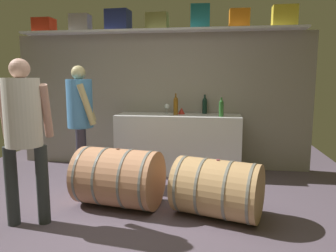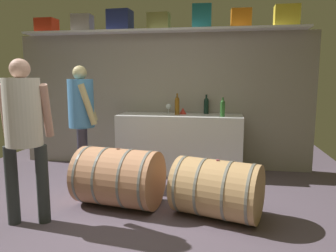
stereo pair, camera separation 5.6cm
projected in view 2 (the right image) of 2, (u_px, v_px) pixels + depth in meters
ground_plane at (133, 206)px, 3.75m from camera, size 5.95×7.88×0.02m
back_wall_panel at (161, 101)px, 5.30m from camera, size 4.75×0.10×2.15m
high_shelf_board at (159, 31)px, 4.99m from camera, size 4.37×0.40×0.03m
toolcase_red at (47, 26)px, 5.28m from camera, size 0.32×0.25×0.22m
toolcase_grey at (83, 23)px, 5.17m from camera, size 0.32×0.26×0.26m
toolcase_navy at (120, 21)px, 5.06m from camera, size 0.37×0.30×0.31m
toolcase_olive at (159, 22)px, 4.97m from camera, size 0.34×0.21×0.25m
toolcase_teal at (202, 17)px, 4.85m from camera, size 0.30×0.21×0.35m
toolcase_orange at (241, 18)px, 4.76m from camera, size 0.30×0.20×0.27m
toolcase_yellow at (287, 16)px, 4.66m from camera, size 0.35×0.23×0.30m
work_cabinet at (180, 144)px, 4.98m from camera, size 1.87×0.59×0.90m
wine_bottle_green at (223, 108)px, 4.65m from camera, size 0.07×0.07×0.28m
wine_bottle_dark at (206, 105)px, 5.04m from camera, size 0.08×0.08×0.30m
wine_bottle_amber at (177, 105)px, 4.89m from camera, size 0.07×0.07×0.32m
wine_glass at (168, 107)px, 5.08m from camera, size 0.08×0.08×0.15m
red_funnel at (183, 111)px, 5.00m from camera, size 0.11×0.11×0.10m
wine_barrel_near at (119, 177)px, 3.70m from camera, size 1.02×0.79×0.67m
wine_barrel_far at (217, 189)px, 3.39m from camera, size 1.01×0.83×0.62m
winemaker_pouring at (82, 112)px, 4.39m from camera, size 0.45×0.52×1.61m
visitor_tasting at (24, 125)px, 3.15m from camera, size 0.52×0.45×1.63m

